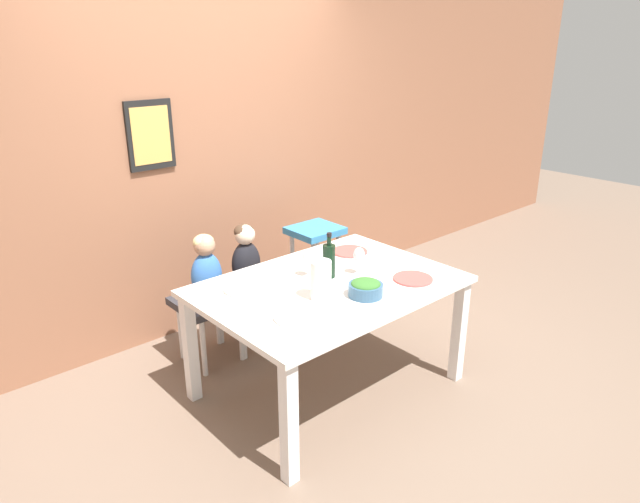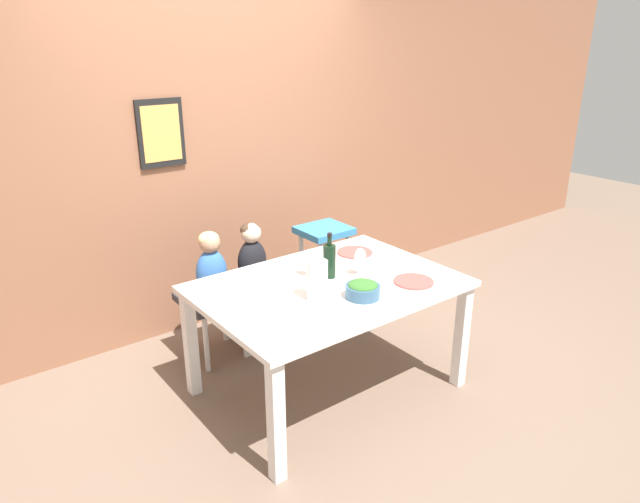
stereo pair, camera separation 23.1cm
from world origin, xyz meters
name	(u,v)px [view 1 (the left image)]	position (x,y,z in m)	size (l,w,h in m)	color
ground_plane	(328,387)	(0.00, 0.00, 0.00)	(14.00, 14.00, 0.00)	#705B4C
wall_back	(204,149)	(0.00, 1.34, 1.35)	(10.00, 0.09, 2.70)	#8E5B42
dining_table	(329,297)	(0.00, 0.00, 0.64)	(1.51, 1.07, 0.73)	white
chair_far_left	(209,307)	(-0.37, 0.80, 0.39)	(0.43, 0.40, 0.47)	silver
chair_far_center	(248,294)	(-0.05, 0.80, 0.39)	(0.43, 0.40, 0.47)	silver
chair_right_highchair	(315,248)	(0.59, 0.80, 0.59)	(0.37, 0.34, 0.75)	silver
person_child_left	(206,266)	(-0.37, 0.80, 0.70)	(0.22, 0.16, 0.45)	#3366B2
person_child_center	(246,255)	(-0.05, 0.80, 0.70)	(0.22, 0.16, 0.45)	black
wine_bottle	(329,260)	(0.07, 0.07, 0.84)	(0.08, 0.08, 0.28)	black
paper_towel_roll	(321,280)	(-0.18, -0.13, 0.84)	(0.12, 0.12, 0.23)	white
wine_glass_near	(359,256)	(0.24, -0.01, 0.85)	(0.07, 0.07, 0.17)	white
wine_glass_far	(308,258)	(-0.02, 0.16, 0.85)	(0.07, 0.07, 0.17)	white
salad_bowl_large	(366,288)	(0.04, -0.27, 0.78)	(0.20, 0.20, 0.10)	#335675
dinner_plate_front_left	(296,317)	(-0.43, -0.22, 0.74)	(0.24, 0.24, 0.01)	silver
dinner_plate_back_left	(244,289)	(-0.43, 0.26, 0.74)	(0.24, 0.24, 0.01)	silver
dinner_plate_back_right	(350,251)	(0.46, 0.29, 0.74)	(0.24, 0.24, 0.01)	#D14C47
dinner_plate_front_right	(413,279)	(0.42, -0.30, 0.74)	(0.24, 0.24, 0.01)	#D14C47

